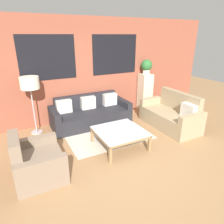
% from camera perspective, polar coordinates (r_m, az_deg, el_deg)
% --- Properties ---
extents(ground_plane, '(16.00, 16.00, 0.00)m').
position_cam_1_polar(ground_plane, '(4.16, 4.81, -13.09)').
color(ground_plane, '#9E754C').
extents(wall_back_brick, '(8.40, 0.09, 2.80)m').
position_cam_1_polar(wall_back_brick, '(5.72, -7.96, 11.66)').
color(wall_back_brick, brown).
rests_on(wall_back_brick, ground_plane).
extents(rug, '(2.01, 1.48, 0.00)m').
position_cam_1_polar(rug, '(5.06, -1.44, -6.30)').
color(rug, beige).
rests_on(rug, ground_plane).
extents(couch_dark, '(2.13, 0.88, 0.78)m').
position_cam_1_polar(couch_dark, '(5.56, -6.17, -0.58)').
color(couch_dark, '#232328').
rests_on(couch_dark, ground_plane).
extents(settee_vintage, '(0.80, 1.65, 0.92)m').
position_cam_1_polar(settee_vintage, '(5.59, 16.57, -1.01)').
color(settee_vintage, tan).
rests_on(settee_vintage, ground_plane).
extents(armchair_corner, '(0.80, 0.95, 0.84)m').
position_cam_1_polar(armchair_corner, '(3.78, -20.74, -13.34)').
color(armchair_corner, '#84705B').
rests_on(armchair_corner, ground_plane).
extents(coffee_table, '(1.01, 1.01, 0.38)m').
position_cam_1_polar(coffee_table, '(4.40, 2.18, -5.90)').
color(coffee_table, silver).
rests_on(coffee_table, ground_plane).
extents(floor_lamp, '(0.44, 0.44, 1.43)m').
position_cam_1_polar(floor_lamp, '(5.08, -22.43, 7.21)').
color(floor_lamp, '#B2B2B7').
rests_on(floor_lamp, ground_plane).
extents(drawer_cabinet, '(0.37, 0.37, 1.19)m').
position_cam_1_polar(drawer_cabinet, '(6.57, 9.38, 5.54)').
color(drawer_cabinet, beige).
rests_on(drawer_cabinet, ground_plane).
extents(potted_plant, '(0.35, 0.35, 0.45)m').
position_cam_1_polar(potted_plant, '(6.40, 9.83, 12.81)').
color(potted_plant, silver).
rests_on(potted_plant, drawer_cabinet).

